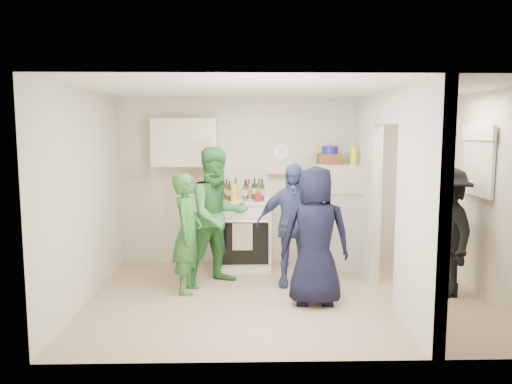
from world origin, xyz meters
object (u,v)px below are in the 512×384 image
stove (243,234)px  fridge (336,216)px  person_denim (292,225)px  wicker_basket (330,159)px  person_green_center (218,216)px  person_nook (447,232)px  person_navy (315,236)px  blue_bowl (330,150)px  person_green_left (187,233)px  yellow_cup_stack_top (354,156)px

stove → fridge: bearing=-1.2°
stove → person_denim: person_denim is taller
wicker_basket → person_denim: (-0.63, -0.89, -0.81)m
person_green_center → person_nook: bearing=-42.0°
fridge → person_navy: 1.66m
blue_bowl → person_green_left: size_ratio=0.16×
stove → person_green_center: (-0.33, -0.76, 0.40)m
yellow_cup_stack_top → person_navy: size_ratio=0.15×
yellow_cup_stack_top → person_nook: (0.90, -1.18, -0.87)m
wicker_basket → person_navy: size_ratio=0.21×
wicker_basket → person_nook: bearing=-47.4°
person_denim → person_green_left: bearing=-160.8°
blue_bowl → person_green_center: (-1.60, -0.78, -0.84)m
stove → wicker_basket: (1.28, 0.02, 1.11)m
stove → person_green_center: bearing=-113.3°
yellow_cup_stack_top → person_green_left: yellow_cup_stack_top is taller
person_denim → person_navy: 0.76m
person_green_left → person_nook: person_nook is taller
blue_bowl → person_navy: (-0.43, -1.62, -0.93)m
person_green_center → person_nook: size_ratio=1.14×
person_denim → person_nook: size_ratio=1.01×
person_green_left → person_denim: (1.33, 0.24, 0.05)m
yellow_cup_stack_top → person_green_left: (-2.28, -0.98, -0.91)m
stove → person_nook: 2.84m
blue_bowl → person_denim: (-0.63, -0.89, -0.94)m
fridge → person_nook: bearing=-48.7°
fridge → person_nook: 1.71m
person_green_center → person_nook: person_green_center is taller
wicker_basket → person_green_center: 1.92m
person_green_left → person_navy: bearing=-99.3°
blue_bowl → person_green_center: size_ratio=0.13×
wicker_basket → yellow_cup_stack_top: yellow_cup_stack_top is taller
fridge → person_green_left: size_ratio=1.02×
blue_bowl → fridge: bearing=-26.6°
wicker_basket → fridge: bearing=-26.6°
person_green_center → person_denim: size_ratio=1.13×
wicker_basket → person_green_center: size_ratio=0.19×
fridge → person_green_center: bearing=-156.9°
yellow_cup_stack_top → person_nook: yellow_cup_stack_top is taller
wicker_basket → yellow_cup_stack_top: 0.36m
blue_bowl → yellow_cup_stack_top: bearing=-25.1°
wicker_basket → person_green_left: size_ratio=0.23×
person_denim → person_green_center: bearing=-177.9°
person_navy → fridge: bearing=-105.3°
person_nook → stove: bearing=-118.8°
blue_bowl → person_nook: size_ratio=0.15×
person_navy → person_denim: bearing=-71.3°
person_green_left → person_denim: bearing=-71.4°
person_green_left → person_navy: (1.54, -0.49, 0.06)m
person_nook → wicker_basket: bearing=-138.5°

